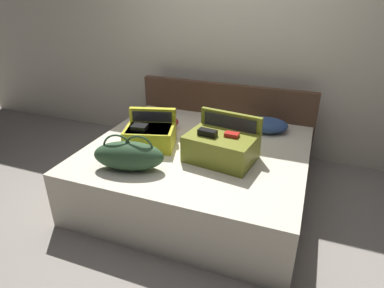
{
  "coord_description": "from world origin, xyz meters",
  "views": [
    {
      "loc": [
        0.95,
        -2.21,
        1.91
      ],
      "look_at": [
        0.0,
        0.26,
        0.63
      ],
      "focal_mm": 30.88,
      "sensor_mm": 36.0,
      "label": 1
    }
  ],
  "objects_px": {
    "hard_case_medium": "(150,134)",
    "duffel_bag": "(129,155)",
    "hard_case_large": "(221,145)",
    "pillow_near_headboard": "(155,121)",
    "bed": "(197,172)",
    "pillow_center_head": "(267,125)"
  },
  "relations": [
    {
      "from": "duffel_bag",
      "to": "pillow_near_headboard",
      "type": "bearing_deg",
      "value": 102.54
    },
    {
      "from": "hard_case_large",
      "to": "bed",
      "type": "bearing_deg",
      "value": 161.15
    },
    {
      "from": "duffel_bag",
      "to": "pillow_center_head",
      "type": "height_order",
      "value": "duffel_bag"
    },
    {
      "from": "pillow_center_head",
      "to": "hard_case_medium",
      "type": "bearing_deg",
      "value": -142.95
    },
    {
      "from": "hard_case_medium",
      "to": "duffel_bag",
      "type": "height_order",
      "value": "hard_case_medium"
    },
    {
      "from": "hard_case_large",
      "to": "duffel_bag",
      "type": "distance_m",
      "value": 0.79
    },
    {
      "from": "bed",
      "to": "pillow_near_headboard",
      "type": "xyz_separation_m",
      "value": [
        -0.58,
        0.28,
        0.35
      ]
    },
    {
      "from": "bed",
      "to": "hard_case_large",
      "type": "bearing_deg",
      "value": -27.23
    },
    {
      "from": "duffel_bag",
      "to": "bed",
      "type": "bearing_deg",
      "value": 55.7
    },
    {
      "from": "duffel_bag",
      "to": "pillow_center_head",
      "type": "relative_size",
      "value": 1.47
    },
    {
      "from": "hard_case_large",
      "to": "hard_case_medium",
      "type": "xyz_separation_m",
      "value": [
        -0.7,
        0.02,
        -0.02
      ]
    },
    {
      "from": "hard_case_large",
      "to": "pillow_near_headboard",
      "type": "height_order",
      "value": "hard_case_large"
    },
    {
      "from": "duffel_bag",
      "to": "pillow_near_headboard",
      "type": "height_order",
      "value": "duffel_bag"
    },
    {
      "from": "bed",
      "to": "duffel_bag",
      "type": "distance_m",
      "value": 0.79
    },
    {
      "from": "pillow_near_headboard",
      "to": "hard_case_large",
      "type": "bearing_deg",
      "value": -26.46
    },
    {
      "from": "bed",
      "to": "pillow_center_head",
      "type": "height_order",
      "value": "pillow_center_head"
    },
    {
      "from": "hard_case_large",
      "to": "pillow_near_headboard",
      "type": "bearing_deg",
      "value": 161.92
    },
    {
      "from": "hard_case_medium",
      "to": "bed",
      "type": "bearing_deg",
      "value": -0.8
    },
    {
      "from": "pillow_near_headboard",
      "to": "bed",
      "type": "bearing_deg",
      "value": -26.09
    },
    {
      "from": "bed",
      "to": "duffel_bag",
      "type": "xyz_separation_m",
      "value": [
        -0.39,
        -0.57,
        0.39
      ]
    },
    {
      "from": "hard_case_large",
      "to": "hard_case_medium",
      "type": "relative_size",
      "value": 1.18
    },
    {
      "from": "bed",
      "to": "pillow_center_head",
      "type": "distance_m",
      "value": 0.89
    }
  ]
}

